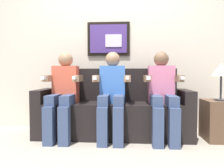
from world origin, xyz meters
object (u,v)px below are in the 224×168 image
object	(u,v)px
person_on_left	(63,91)
person_on_right	(162,92)
person_in_middle	(112,91)
couch	(113,112)
side_table_right	(220,120)
table_lamp	(221,71)

from	to	relation	value
person_on_left	person_on_right	distance (m)	1.25
person_on_left	person_in_middle	distance (m)	0.62
person_on_left	person_in_middle	xyz separation A→B (m)	(0.62, 0.00, 0.00)
person_on_left	couch	bearing A→B (deg)	15.07
couch	person_on_right	distance (m)	0.71
side_table_right	table_lamp	xyz separation A→B (m)	(-0.02, -0.05, 0.61)
person_on_left	person_on_right	bearing A→B (deg)	0.00
person_on_right	side_table_right	xyz separation A→B (m)	(0.73, 0.06, -0.36)
person_in_middle	side_table_right	size ratio (longest dim) A/B	2.22
person_on_right	table_lamp	xyz separation A→B (m)	(0.70, 0.01, 0.25)
person_on_right	side_table_right	size ratio (longest dim) A/B	2.22
side_table_right	table_lamp	bearing A→B (deg)	-115.88
person_on_right	side_table_right	world-z (taller)	person_on_right
person_on_right	side_table_right	distance (m)	0.81
side_table_right	table_lamp	world-z (taller)	table_lamp
person_on_left	person_in_middle	world-z (taller)	same
person_in_middle	person_on_right	world-z (taller)	same
person_on_right	table_lamp	size ratio (longest dim) A/B	2.41
table_lamp	person_on_right	bearing A→B (deg)	-178.86
couch	person_on_left	xyz separation A→B (m)	(-0.62, -0.17, 0.29)
person_on_left	side_table_right	size ratio (longest dim) A/B	2.22
side_table_right	person_on_left	bearing A→B (deg)	-178.21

